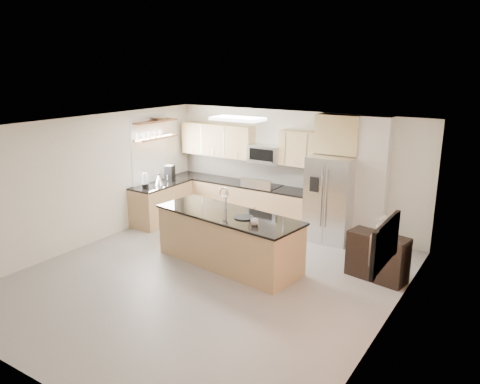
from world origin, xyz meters
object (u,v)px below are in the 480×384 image
Objects in this scene: microwave at (265,154)px; island at (228,239)px; cup at (255,222)px; blender at (145,182)px; refrigerator at (331,199)px; credenza at (377,257)px; platter at (244,217)px; coffee_maker at (170,173)px; television at (377,242)px; range at (262,205)px; bowl at (157,118)px; flower_vase at (385,218)px; kettle at (159,180)px.

microwave reaches higher than island.
cup is 0.40× the size of blender.
credenza is at bearing -43.11° from refrigerator.
coffee_maker reaches higher than platter.
island is 2.70× the size of television.
coffee_maker is (-2.66, 1.48, 0.60)m from island.
bowl is at bearing -158.25° from range.
microwave reaches higher than refrigerator.
flower_vase is at bearing -25.27° from microwave.
credenza is 2.06m from television.
island is 2.77m from flower_vase.
range is 1.71m from refrigerator.
range is at bearing 19.07° from coffee_maker.
credenza is (1.40, -1.31, -0.49)m from refrigerator.
microwave is 1.22× the size of flower_vase.
television is at bearing -77.91° from flower_vase.
refrigerator is at bearing 22.10° from blender.
microwave is at bearing 47.25° from television.
bowl is at bearing 175.15° from flower_vase.
blender is 0.55× the size of flower_vase.
platter is (-2.12, -0.90, 0.58)m from credenza.
kettle is 0.25× the size of television.
coffee_maker reaches higher than cup.
refrigerator reaches higher than island.
blender is at bearing -143.01° from range.
coffee_maker is at bearing 173.13° from flower_vase.
cup is (0.71, -0.27, 0.54)m from island.
island is at bearing 72.64° from television.
bowl is at bearing 156.94° from platter.
bowl is at bearing 156.00° from cup.
refrigerator is 2.46m from cup.
blender reaches higher than kettle.
kettle is at bearing -147.39° from microwave.
bowl reaches higher than range.
cup reaches higher than platter.
kettle is 5.88m from television.
refrigerator is 5.13× the size of platter.
platter is at bearing -0.61° from island.
kettle is at bearing -149.95° from range.
microwave is 2.58m from bowl.
range is 3.09m from bowl.
television is at bearing -21.10° from bowl.
television is (5.58, -1.56, 0.28)m from blender.
blender is (-3.73, -1.52, 0.18)m from refrigerator.
island is at bearing 171.88° from platter.
refrigerator reaches higher than platter.
credenza is 2.57× the size of bowl.
range is 2.27m from island.
microwave reaches higher than cup.
platter is 0.56× the size of flower_vase.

